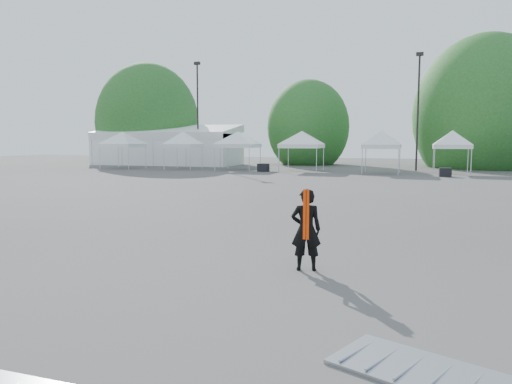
% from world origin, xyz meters
% --- Properties ---
extents(ground, '(120.00, 120.00, 0.00)m').
position_xyz_m(ground, '(0.00, 0.00, 0.00)').
color(ground, '#474442').
rests_on(ground, ground).
extents(marquee, '(15.00, 6.25, 4.23)m').
position_xyz_m(marquee, '(-22.00, 35.00, 1.97)').
color(marquee, white).
rests_on(marquee, ground).
extents(light_pole_west, '(0.60, 0.25, 10.30)m').
position_xyz_m(light_pole_west, '(-18.00, 34.00, 5.77)').
color(light_pole_west, black).
rests_on(light_pole_west, ground).
extents(light_pole_east, '(0.60, 0.25, 9.80)m').
position_xyz_m(light_pole_east, '(3.00, 32.00, 5.52)').
color(light_pole_east, black).
rests_on(light_pole_east, ground).
extents(tree_far_w, '(4.80, 4.80, 7.30)m').
position_xyz_m(tree_far_w, '(-26.00, 38.00, 4.54)').
color(tree_far_w, '#382314').
rests_on(tree_far_w, ground).
extents(tree_mid_w, '(4.16, 4.16, 6.33)m').
position_xyz_m(tree_mid_w, '(-8.00, 40.00, 3.93)').
color(tree_mid_w, '#382314').
rests_on(tree_mid_w, ground).
extents(tree_mid_e, '(5.12, 5.12, 7.79)m').
position_xyz_m(tree_mid_e, '(9.00, 39.00, 4.84)').
color(tree_mid_e, '#382314').
rests_on(tree_mid_e, ground).
extents(tent_a, '(4.47, 4.47, 3.88)m').
position_xyz_m(tent_a, '(-22.58, 27.56, 3.06)').
color(tent_a, silver).
rests_on(tent_a, ground).
extents(tent_b, '(3.87, 3.87, 3.88)m').
position_xyz_m(tent_b, '(-16.86, 28.31, 3.06)').
color(tent_b, silver).
rests_on(tent_b, ground).
extents(tent_c, '(4.67, 4.67, 3.88)m').
position_xyz_m(tent_c, '(-11.80, 28.70, 3.06)').
color(tent_c, silver).
rests_on(tent_c, ground).
extents(tent_d, '(4.65, 4.65, 3.88)m').
position_xyz_m(tent_d, '(-6.07, 28.42, 3.06)').
color(tent_d, silver).
rests_on(tent_d, ground).
extents(tent_e, '(4.03, 4.03, 3.88)m').
position_xyz_m(tent_e, '(0.44, 27.44, 3.06)').
color(tent_e, silver).
rests_on(tent_e, ground).
extents(tent_f, '(3.91, 3.91, 3.88)m').
position_xyz_m(tent_f, '(5.59, 28.94, 3.06)').
color(tent_f, silver).
rests_on(tent_f, ground).
extents(man, '(0.69, 0.55, 1.65)m').
position_xyz_m(man, '(0.99, -2.54, 0.83)').
color(man, black).
rests_on(man, ground).
extents(barrier_mid, '(2.29, 1.75, 0.07)m').
position_xyz_m(barrier_mid, '(3.23, -6.54, 0.03)').
color(barrier_mid, '#A0A3A8').
rests_on(barrier_mid, ground).
extents(crate_west, '(0.92, 0.75, 0.66)m').
position_xyz_m(crate_west, '(-8.96, 26.97, 0.33)').
color(crate_west, black).
rests_on(crate_west, ground).
extents(crate_mid, '(0.84, 0.67, 0.63)m').
position_xyz_m(crate_mid, '(4.99, 25.42, 0.32)').
color(crate_mid, black).
rests_on(crate_mid, ground).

